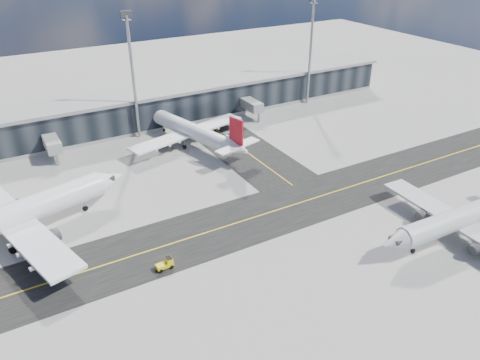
{
  "coord_description": "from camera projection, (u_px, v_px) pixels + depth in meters",
  "views": [
    {
      "loc": [
        -30.57,
        -54.09,
        44.55
      ],
      "look_at": [
        5.58,
        9.07,
        5.0
      ],
      "focal_mm": 35.0,
      "sensor_mm": 36.0,
      "label": 1
    }
  ],
  "objects": [
    {
      "name": "baggage_tug",
      "position": [
        166.0,
        264.0,
        68.91
      ],
      "size": [
        2.64,
        1.48,
        1.61
      ],
      "rotation": [
        0.0,
        0.0,
        -1.5
      ],
      "color": "yellow",
      "rests_on": "ground"
    },
    {
      "name": "terminal_concourse",
      "position": [
        129.0,
        112.0,
        115.82
      ],
      "size": [
        152.0,
        19.8,
        8.8
      ],
      "color": "black",
      "rests_on": "ground"
    },
    {
      "name": "airliner_af",
      "position": [
        2.0,
        221.0,
        72.76
      ],
      "size": [
        42.85,
        36.87,
        12.86
      ],
      "rotation": [
        0.0,
        0.0,
        -1.31
      ],
      "color": "white",
      "rests_on": "ground"
    },
    {
      "name": "airliner_redtail",
      "position": [
        192.0,
        131.0,
        106.58
      ],
      "size": [
        30.37,
        35.31,
        10.58
      ],
      "rotation": [
        0.0,
        0.0,
        0.25
      ],
      "color": "white",
      "rests_on": "ground"
    },
    {
      "name": "airliner_near",
      "position": [
        467.0,
        216.0,
        75.38
      ],
      "size": [
        35.39,
        30.13,
        10.5
      ],
      "rotation": [
        0.0,
        0.0,
        1.53
      ],
      "color": "#BCBEC1",
      "rests_on": "ground"
    },
    {
      "name": "service_van",
      "position": [
        233.0,
        137.0,
        110.38
      ],
      "size": [
        3.4,
        6.38,
        1.71
      ],
      "primitive_type": "imported",
      "rotation": [
        0.0,
        0.0,
        0.1
      ],
      "color": "white",
      "rests_on": "ground"
    },
    {
      "name": "taxiway_lanes",
      "position": [
        228.0,
        202.0,
        85.76
      ],
      "size": [
        180.0,
        63.0,
        0.03
      ],
      "color": "black",
      "rests_on": "ground"
    },
    {
      "name": "floodlight_masts",
      "position": [
        133.0,
        73.0,
        105.01
      ],
      "size": [
        102.5,
        0.7,
        28.9
      ],
      "color": "gray",
      "rests_on": "ground"
    },
    {
      "name": "ground",
      "position": [
        238.0,
        238.0,
        75.86
      ],
      "size": [
        300.0,
        300.0,
        0.0
      ],
      "primitive_type": "plane",
      "color": "gray",
      "rests_on": "ground"
    }
  ]
}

